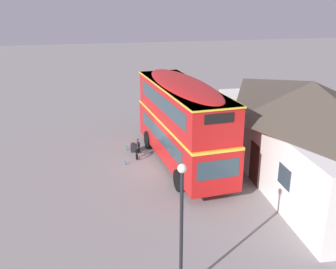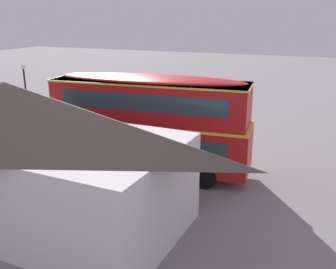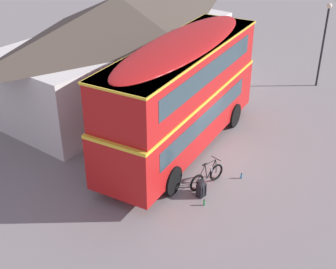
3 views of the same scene
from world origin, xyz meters
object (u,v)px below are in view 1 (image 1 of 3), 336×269
backpack_on_ground (133,147)px  street_lamp (182,217)px  water_bottle_green_metal (126,148)px  touring_bicycle (138,150)px  double_decker_bus (183,120)px  water_bottle_blue_sports (125,163)px

backpack_on_ground → street_lamp: size_ratio=0.13×
backpack_on_ground → water_bottle_green_metal: bearing=-136.9°
touring_bicycle → double_decker_bus: bearing=52.1°
water_bottle_blue_sports → double_decker_bus: bearing=79.7°
double_decker_bus → water_bottle_green_metal: 4.74m
touring_bicycle → backpack_on_ground: touring_bicycle is taller
double_decker_bus → water_bottle_blue_sports: double_decker_bus is taller
water_bottle_blue_sports → street_lamp: (10.49, 0.67, 2.71)m
double_decker_bus → touring_bicycle: (-1.78, -2.28, -2.27)m
touring_bicycle → water_bottle_blue_sports: touring_bicycle is taller
water_bottle_blue_sports → water_bottle_green_metal: 2.28m
water_bottle_green_metal → touring_bicycle: bearing=28.0°
double_decker_bus → backpack_on_ground: (-2.43, -2.47, -2.34)m
water_bottle_green_metal → street_lamp: (12.75, 0.35, 2.70)m
backpack_on_ground → water_bottle_blue_sports: backpack_on_ground is taller
double_decker_bus → backpack_on_ground: bearing=-134.5°
touring_bicycle → street_lamp: size_ratio=0.37×
water_bottle_blue_sports → water_bottle_green_metal: (-2.26, 0.33, 0.01)m
touring_bicycle → backpack_on_ground: 0.68m
touring_bicycle → water_bottle_blue_sports: (1.21, -0.88, -0.27)m
backpack_on_ground → street_lamp: (12.35, -0.02, 2.51)m
double_decker_bus → water_bottle_green_metal: (-2.83, -2.84, -2.53)m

